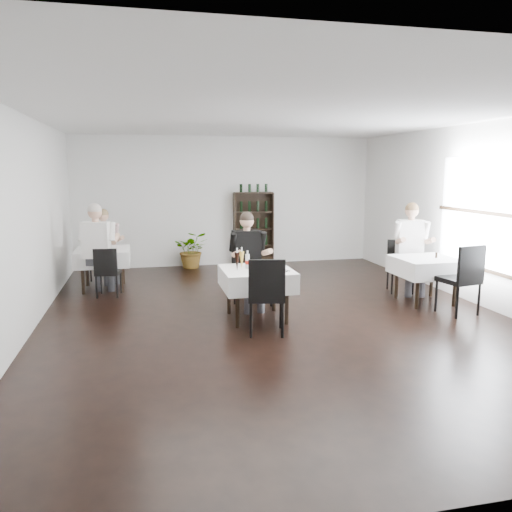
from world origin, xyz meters
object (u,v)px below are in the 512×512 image
at_px(wine_shelf, 253,229).
at_px(potted_tree, 192,250).
at_px(main_table, 257,279).
at_px(diner_main, 248,253).

bearing_deg(wine_shelf, potted_tree, -175.54).
distance_m(wine_shelf, main_table, 4.41).
xyz_separation_m(main_table, potted_tree, (-0.57, 4.20, -0.20)).
height_order(main_table, potted_tree, potted_tree).
distance_m(potted_tree, diner_main, 3.67).
bearing_deg(wine_shelf, diner_main, -103.66).
relative_size(potted_tree, diner_main, 0.54).
xyz_separation_m(potted_tree, diner_main, (0.56, -3.59, 0.49)).
bearing_deg(main_table, diner_main, 90.15).
height_order(main_table, diner_main, diner_main).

